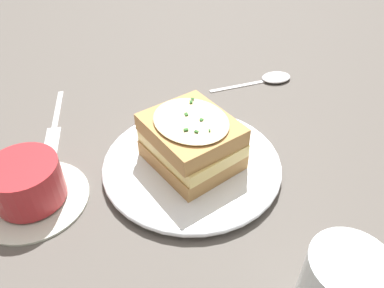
# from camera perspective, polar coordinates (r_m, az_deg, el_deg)

# --- Properties ---
(ground_plane) EXTENTS (2.40, 2.40, 0.00)m
(ground_plane) POSITION_cam_1_polar(r_m,az_deg,el_deg) (0.56, -2.55, -3.22)
(ground_plane) COLOR #514C47
(dinner_plate) EXTENTS (0.26, 0.26, 0.01)m
(dinner_plate) POSITION_cam_1_polar(r_m,az_deg,el_deg) (0.54, 0.00, -3.06)
(dinner_plate) COLOR white
(dinner_plate) RESTS_ON ground_plane
(sandwich) EXTENTS (0.13, 0.11, 0.08)m
(sandwich) POSITION_cam_1_polar(r_m,az_deg,el_deg) (0.52, -0.07, 0.51)
(sandwich) COLOR #B2844C
(sandwich) RESTS_ON dinner_plate
(teacup_with_saucer) EXTENTS (0.15, 0.15, 0.06)m
(teacup_with_saucer) POSITION_cam_1_polar(r_m,az_deg,el_deg) (0.53, -23.86, -5.84)
(teacup_with_saucer) COLOR silver
(teacup_with_saucer) RESTS_ON ground_plane
(fork) EXTENTS (0.16, 0.11, 0.00)m
(fork) POSITION_cam_1_polar(r_m,az_deg,el_deg) (0.66, -20.26, 2.34)
(fork) COLOR silver
(fork) RESTS_ON ground_plane
(spoon) EXTENTS (0.08, 0.17, 0.01)m
(spoon) POSITION_cam_1_polar(r_m,az_deg,el_deg) (0.77, 12.06, 9.77)
(spoon) COLOR silver
(spoon) RESTS_ON ground_plane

